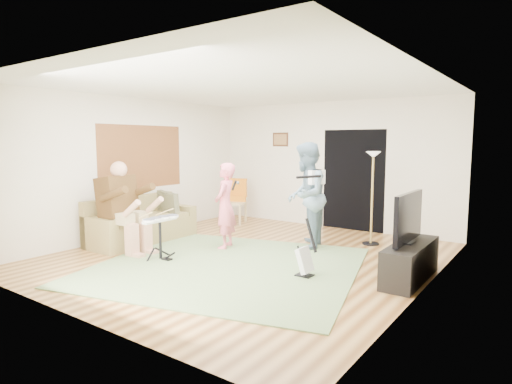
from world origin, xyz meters
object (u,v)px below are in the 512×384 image
Objects in this scene: sofa at (140,226)px; tv_cabinet at (410,262)px; guitarist at (306,196)px; singer at (225,206)px; drum_kit at (160,241)px; guitar_spare at (305,260)px; torchiere_lamp at (373,181)px; television at (408,217)px; dining_chair at (236,207)px.

tv_cabinet is at bearing 7.12° from sofa.
singer is at bearing -72.33° from guitarist.
drum_kit is at bearing -26.73° from sofa.
singer reaches higher than tv_cabinet.
guitarist reaches higher than singer.
sofa is 2.46× the size of guitar_spare.
drum_kit is 0.84× the size of guitar_spare.
singer is at bearing 162.31° from guitar_spare.
singer is at bearing 16.94° from sofa.
guitarist is 1.26m from torchiere_lamp.
drum_kit is 0.65× the size of television.
guitarist is (2.80, 1.33, 0.65)m from sofa.
dining_chair is (-3.26, 0.22, -0.79)m from torchiere_lamp.
tv_cabinet is at bearing -54.88° from torchiere_lamp.
drum_kit reaches higher than tv_cabinet.
guitar_spare is at bearing 10.59° from guitarist.
guitar_spare is at bearing -1.70° from sofa.
torchiere_lamp is at bearing 51.00° from drum_kit.
guitarist reaches higher than guitar_spare.
television reaches higher than tv_cabinet.
guitarist is (1.13, 0.82, 0.18)m from singer.
sofa is 4.36m from torchiere_lamp.
drum_kit is at bearing -166.66° from guitar_spare.
television reaches higher than guitar_spare.
torchiere_lamp reaches higher than drum_kit.
television is at bearing -56.06° from torchiere_lamp.
television reaches higher than drum_kit.
torchiere_lamp is at bearing -20.07° from dining_chair.
television is at bearing 70.56° from singer.
drum_kit is 0.41× the size of torchiere_lamp.
torchiere_lamp is 2.20m from tv_cabinet.
tv_cabinet is at bearing 30.25° from guitar_spare.
dining_chair is at bearing 141.33° from guitar_spare.
television is at bearing 7.19° from sofa.
guitar_spare is (2.29, 0.54, -0.07)m from drum_kit.
singer is 2.08m from guitar_spare.
sofa is at bearing 153.27° from drum_kit.
sofa is 1.80m from singer.
singer is 0.81× the size of guitarist.
guitar_spare is at bearing -54.94° from dining_chair.
singer is 3.17m from tv_cabinet.
guitar_spare is (1.92, -0.61, -0.51)m from singer.
sofa is 2.01× the size of dining_chair.
torchiere_lamp is at bearing 125.12° from tv_cabinet.
dining_chair reaches higher than sofa.
tv_cabinet is at bearing 19.63° from drum_kit.
guitarist is at bearing 52.71° from drum_kit.
torchiere_lamp is at bearing 123.94° from television.
guitar_spare is at bearing -149.75° from tv_cabinet.
guitarist is (1.50, 1.98, 0.62)m from drum_kit.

